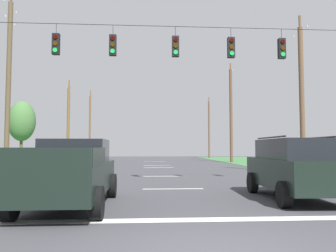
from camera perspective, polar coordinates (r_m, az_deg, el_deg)
stop_bar_stripe at (r=8.31m, az=4.32°, el=-15.38°), size 14.86×0.45×0.01m
lane_dash_0 at (r=14.21m, az=0.84°, el=-10.48°), size 2.50×0.15×0.01m
lane_dash_1 at (r=20.35m, az=-0.59°, el=-8.40°), size 2.50×0.15×0.01m
lane_dash_2 at (r=29.07m, az=-1.56°, el=-6.97°), size 2.50×0.15×0.01m
lane_dash_3 at (r=32.47m, az=-1.80°, el=-6.61°), size 2.50×0.15×0.01m
lane_dash_4 at (r=41.39m, az=-2.24°, el=-5.97°), size 2.50×0.15×0.01m
overhead_signal_span at (r=15.59m, az=0.93°, el=6.70°), size 17.92×0.31×7.94m
pickup_truck at (r=10.33m, az=-15.86°, el=-7.56°), size 2.30×5.41×1.95m
suv_black at (r=12.05m, az=20.54°, el=-6.43°), size 2.38×4.88×2.05m
utility_pole_mid_right at (r=23.47m, az=21.50°, el=4.48°), size 0.31×1.98×10.27m
utility_pole_far_right at (r=39.86m, az=10.51°, el=1.92°), size 0.34×1.92×11.49m
utility_pole_near_left at (r=54.88m, az=6.91°, el=-0.44°), size 0.30×1.79×9.80m
utility_pole_far_left at (r=23.48m, az=-25.17°, el=6.56°), size 0.30×1.96×11.63m
utility_pole_distant_right at (r=39.47m, az=-16.37°, el=0.49°), size 0.31×1.88×9.27m
utility_pole_distant_left at (r=54.73m, az=-12.96°, el=0.12°), size 0.29×1.90×10.74m
tree_roadside_left at (r=34.13m, az=-23.30°, el=0.72°), size 2.46×2.46×5.98m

